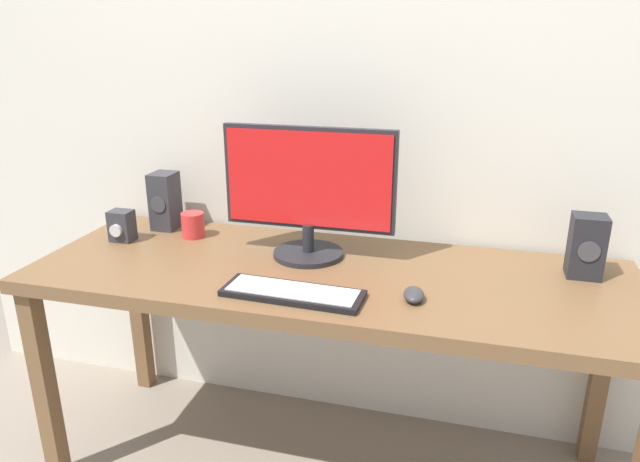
{
  "coord_description": "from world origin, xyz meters",
  "views": [
    {
      "loc": [
        0.39,
        -1.53,
        1.39
      ],
      "look_at": [
        -0.03,
        0.0,
        0.83
      ],
      "focal_mm": 32.58,
      "sensor_mm": 36.0,
      "label": 1
    }
  ],
  "objects": [
    {
      "name": "desk",
      "position": [
        0.0,
        0.0,
        0.64
      ],
      "size": [
        1.78,
        0.63,
        0.71
      ],
      "color": "brown",
      "rests_on": "ground_plane"
    },
    {
      "name": "speaker_right",
      "position": [
        0.72,
        0.15,
        0.81
      ],
      "size": [
        0.09,
        0.09,
        0.18
      ],
      "color": "#232328",
      "rests_on": "desk"
    },
    {
      "name": "mouse",
      "position": [
        0.26,
        -0.13,
        0.73
      ],
      "size": [
        0.07,
        0.09,
        0.03
      ],
      "primitive_type": "ellipsoid",
      "rotation": [
        0.0,
        0.0,
        0.13
      ],
      "color": "#333338",
      "rests_on": "desk"
    },
    {
      "name": "keyboard_primary",
      "position": [
        -0.05,
        -0.19,
        0.72
      ],
      "size": [
        0.38,
        0.14,
        0.02
      ],
      "color": "black",
      "rests_on": "desk"
    },
    {
      "name": "speaker_left",
      "position": [
        -0.65,
        0.22,
        0.81
      ],
      "size": [
        0.08,
        0.1,
        0.2
      ],
      "color": "#333338",
      "rests_on": "desk"
    },
    {
      "name": "audio_controller",
      "position": [
        -0.73,
        0.06,
        0.77
      ],
      "size": [
        0.07,
        0.07,
        0.1
      ],
      "color": "#333338",
      "rests_on": "desk"
    },
    {
      "name": "coffee_mug",
      "position": [
        -0.52,
        0.16,
        0.76
      ],
      "size": [
        0.08,
        0.08,
        0.08
      ],
      "primitive_type": "cylinder",
      "color": "red",
      "rests_on": "desk"
    },
    {
      "name": "monitor",
      "position": [
        -0.09,
        0.1,
        0.93
      ],
      "size": [
        0.53,
        0.22,
        0.4
      ],
      "color": "#232328",
      "rests_on": "desk"
    }
  ]
}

